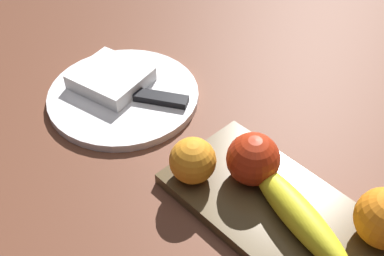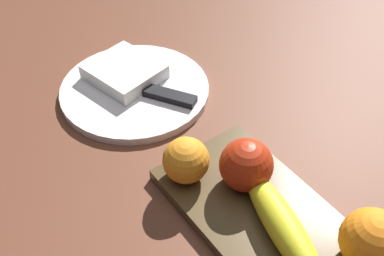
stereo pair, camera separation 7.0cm
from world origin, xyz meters
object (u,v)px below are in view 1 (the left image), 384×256
object	(u,v)px
knife	(151,98)
orange_near_banana	(193,161)
banana	(298,215)
dinner_plate	(124,96)
apple	(253,159)
fruit_tray	(280,213)
folded_napkin	(111,78)

from	to	relation	value
knife	orange_near_banana	bearing A→B (deg)	126.44
banana	dinner_plate	size ratio (longest dim) A/B	0.76
dinner_plate	apple	bearing A→B (deg)	-177.23
banana	knife	size ratio (longest dim) A/B	1.18
fruit_tray	apple	size ratio (longest dim) A/B	4.42
apple	orange_near_banana	bearing A→B (deg)	45.85
folded_napkin	banana	bearing A→B (deg)	179.33
banana	folded_napkin	xyz separation A→B (m)	(0.40, -0.00, -0.01)
banana	folded_napkin	distance (m)	0.40
dinner_plate	banana	bearing A→B (deg)	179.27
dinner_plate	folded_napkin	size ratio (longest dim) A/B	2.21
fruit_tray	knife	xyz separation A→B (m)	(0.29, -0.02, 0.01)
fruit_tray	dinner_plate	bearing A→B (deg)	0.00
fruit_tray	folded_napkin	distance (m)	0.37
fruit_tray	folded_napkin	bearing A→B (deg)	0.00
banana	knife	xyz separation A→B (m)	(0.32, -0.03, -0.02)
apple	folded_napkin	size ratio (longest dim) A/B	0.64
orange_near_banana	banana	bearing A→B (deg)	-164.86
fruit_tray	banana	world-z (taller)	banana
banana	knife	bearing A→B (deg)	9.88
apple	dinner_plate	xyz separation A→B (m)	(0.27, 0.01, -0.05)
orange_near_banana	folded_napkin	distance (m)	0.25
fruit_tray	apple	world-z (taller)	apple
knife	folded_napkin	bearing A→B (deg)	-17.38
orange_near_banana	folded_napkin	bearing A→B (deg)	-10.21
fruit_tray	knife	bearing A→B (deg)	-4.19
dinner_plate	orange_near_banana	bearing A→B (deg)	168.34
orange_near_banana	knife	size ratio (longest dim) A/B	0.39
fruit_tray	orange_near_banana	size ratio (longest dim) A/B	5.00
apple	orange_near_banana	world-z (taller)	apple
folded_napkin	orange_near_banana	bearing A→B (deg)	169.79
apple	dinner_plate	bearing A→B (deg)	2.77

